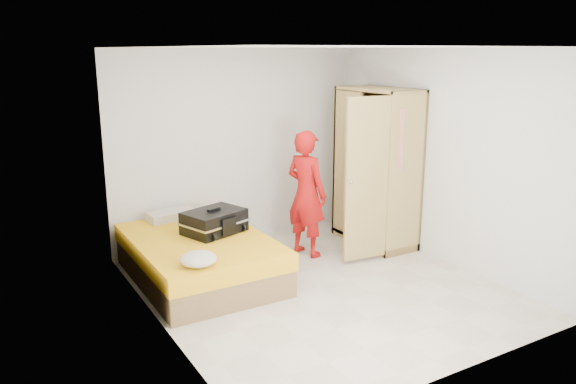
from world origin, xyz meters
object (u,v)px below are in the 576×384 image
bed (200,258)px  round_cushion (198,259)px  wardrobe (375,172)px  person (306,194)px  suitcase (214,222)px

bed → round_cushion: size_ratio=5.56×
wardrobe → bed: bearing=179.1°
person → wardrobe: bearing=-114.2°
person → round_cushion: 2.02m
wardrobe → suitcase: 2.31m
bed → round_cushion: bearing=-112.1°
round_cushion → wardrobe: bearing=15.1°
round_cushion → suitcase: bearing=58.0°
person → round_cushion: size_ratio=4.45×
person → suitcase: bearing=71.7°
suitcase → wardrobe: bearing=-21.4°
wardrobe → suitcase: size_ratio=2.61×
bed → round_cushion: round_cushion is taller
wardrobe → round_cushion: 2.96m
bed → person: 1.59m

